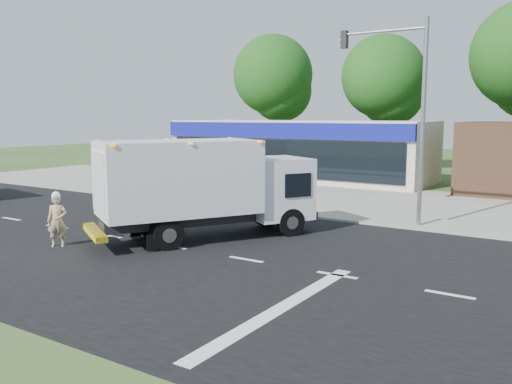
% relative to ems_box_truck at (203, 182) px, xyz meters
% --- Properties ---
extents(ground, '(120.00, 120.00, 0.00)m').
position_rel_ems_box_truck_xyz_m(ground, '(2.91, -1.57, -2.03)').
color(ground, '#385123').
rests_on(ground, ground).
extents(road_asphalt, '(60.00, 14.00, 0.02)m').
position_rel_ems_box_truck_xyz_m(road_asphalt, '(2.91, -1.57, -2.03)').
color(road_asphalt, black).
rests_on(road_asphalt, ground).
extents(sidewalk, '(60.00, 2.40, 0.12)m').
position_rel_ems_box_truck_xyz_m(sidewalk, '(2.91, 6.63, -1.97)').
color(sidewalk, gray).
rests_on(sidewalk, ground).
extents(parking_apron, '(60.00, 9.00, 0.02)m').
position_rel_ems_box_truck_xyz_m(parking_apron, '(2.91, 12.43, -2.02)').
color(parking_apron, gray).
rests_on(parking_apron, ground).
extents(lane_markings, '(55.20, 7.00, 0.01)m').
position_rel_ems_box_truck_xyz_m(lane_markings, '(4.26, -2.92, -2.01)').
color(lane_markings, silver).
rests_on(lane_markings, road_asphalt).
extents(ems_box_truck, '(6.19, 8.08, 3.53)m').
position_rel_ems_box_truck_xyz_m(ems_box_truck, '(0.00, 0.00, 0.00)').
color(ems_box_truck, black).
rests_on(ems_box_truck, ground).
extents(emergency_worker, '(0.76, 0.74, 1.87)m').
position_rel_ems_box_truck_xyz_m(emergency_worker, '(-3.33, -3.59, -1.11)').
color(emergency_worker, tan).
rests_on(emergency_worker, ground).
extents(retail_strip_mall, '(18.00, 6.20, 4.00)m').
position_rel_ems_box_truck_xyz_m(retail_strip_mall, '(-6.09, 18.36, -0.02)').
color(retail_strip_mall, beige).
rests_on(retail_strip_mall, ground).
extents(traffic_signal_pole, '(3.51, 0.25, 8.00)m').
position_rel_ems_box_truck_xyz_m(traffic_signal_pole, '(5.26, 6.03, 2.89)').
color(traffic_signal_pole, gray).
rests_on(traffic_signal_pole, ground).
extents(background_trees, '(36.77, 7.39, 12.10)m').
position_rel_ems_box_truck_xyz_m(background_trees, '(2.06, 26.59, 5.35)').
color(background_trees, '#332114').
rests_on(background_trees, ground).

